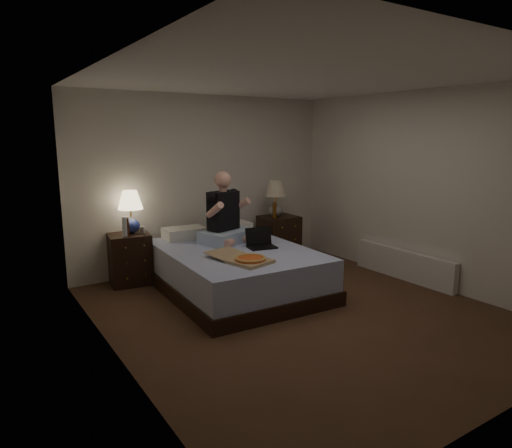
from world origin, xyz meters
TOP-DOWN VIEW (x-y plane):
  - floor at (0.00, 0.00)m, footprint 4.00×4.50m
  - ceiling at (0.00, 0.00)m, footprint 4.00×4.50m
  - wall_back at (0.00, 2.25)m, footprint 4.00×0.00m
  - wall_left at (-2.00, 0.00)m, footprint 0.00×4.50m
  - wall_right at (2.00, 0.00)m, footprint 0.00×4.50m
  - bed at (-0.24, 1.01)m, footprint 1.73×2.24m
  - nightstand_left at (-1.25, 2.02)m, footprint 0.57×0.53m
  - nightstand_right at (1.06, 1.88)m, footprint 0.55×0.50m
  - lamp_left at (-1.20, 2.05)m, footprint 0.40×0.40m
  - lamp_right at (1.00, 1.88)m, footprint 0.39×0.39m
  - water_bottle at (-1.32, 1.91)m, footprint 0.07×0.07m
  - soda_can at (-1.10, 1.92)m, footprint 0.07×0.07m
  - beer_bottle_left at (-1.30, 1.91)m, footprint 0.06×0.06m
  - beer_bottle_right at (0.93, 1.82)m, footprint 0.06×0.06m
  - person at (-0.16, 1.38)m, footprint 0.78×0.69m
  - laptop at (0.07, 0.87)m, footprint 0.39×0.34m
  - pizza_box at (-0.42, 0.36)m, footprint 0.57×0.83m
  - radiator at (1.93, 0.19)m, footprint 0.10×1.60m

SIDE VIEW (x-z plane):
  - floor at x=0.00m, z-range 0.00..0.00m
  - radiator at x=1.93m, z-range 0.00..0.40m
  - bed at x=-0.24m, z-range 0.00..0.54m
  - nightstand_left at x=-1.25m, z-range 0.00..0.67m
  - nightstand_right at x=1.06m, z-range 0.00..0.70m
  - pizza_box at x=-0.42m, z-range 0.54..0.62m
  - laptop at x=0.07m, z-range 0.54..0.78m
  - soda_can at x=-1.10m, z-range 0.67..0.77m
  - beer_bottle_left at x=-1.30m, z-range 0.67..0.90m
  - water_bottle at x=-1.32m, z-range 0.67..0.92m
  - beer_bottle_right at x=0.93m, z-range 0.70..0.93m
  - lamp_left at x=-1.20m, z-range 0.67..1.23m
  - lamp_right at x=1.00m, z-range 0.70..1.26m
  - person at x=-0.16m, z-range 0.54..1.47m
  - wall_back at x=0.00m, z-range 0.00..2.50m
  - wall_left at x=-2.00m, z-range 0.00..2.50m
  - wall_right at x=2.00m, z-range 0.00..2.50m
  - ceiling at x=0.00m, z-range 2.50..2.50m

